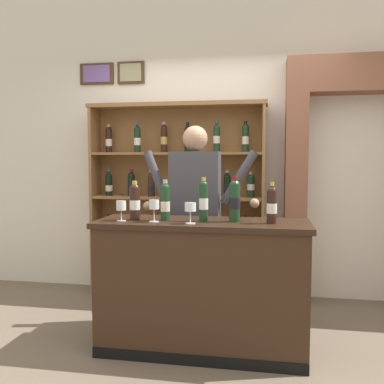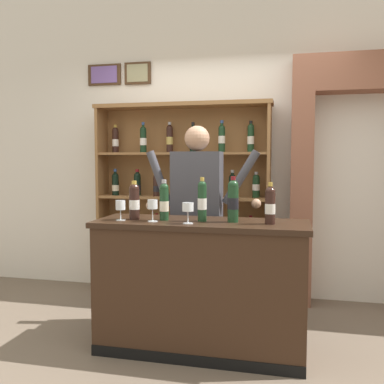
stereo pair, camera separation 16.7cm
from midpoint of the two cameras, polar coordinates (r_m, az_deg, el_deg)
name	(u,v)px [view 1 (the left image)]	position (r m, az deg, el deg)	size (l,w,h in m)	color
ground_plane	(194,350)	(3.42, -1.24, -20.48)	(14.00, 14.00, 0.02)	#6B5B4C
back_wall	(217,137)	(4.58, 2.37, 7.37)	(12.00, 0.19, 3.33)	silver
wine_shelf	(177,195)	(4.43, -3.05, -0.41)	(1.83, 0.30, 2.00)	olive
archway_doorway	(362,166)	(4.47, 20.80, 3.24)	(1.48, 0.45, 2.41)	brown
tasting_counter	(202,286)	(3.23, -0.17, -12.53)	(1.56, 0.55, 0.98)	#382316
shopkeeper	(195,202)	(3.63, -0.87, -1.34)	(1.00, 0.22, 1.71)	#2D3347
tasting_bottle_prosecco	(135,201)	(3.20, -9.16, -1.20)	(0.08, 0.08, 0.29)	black
tasting_bottle_riserva	(165,201)	(3.15, -5.14, -1.23)	(0.07, 0.07, 0.30)	#19381E
tasting_bottle_chianti	(204,200)	(3.10, 0.03, -1.10)	(0.07, 0.07, 0.32)	#19381E
tasting_bottle_vin_santo	(235,200)	(3.07, 4.19, -1.06)	(0.08, 0.08, 0.33)	#19381E
tasting_bottle_grappa	(272,204)	(3.02, 9.11, -1.63)	(0.07, 0.07, 0.29)	black
wine_glass_center	(154,206)	(3.08, -6.66, -1.89)	(0.07, 0.07, 0.16)	silver
wine_glass_right	(190,208)	(2.98, -1.85, -2.21)	(0.08, 0.08, 0.15)	silver
wine_glass_left	(121,207)	(3.17, -10.97, -1.97)	(0.07, 0.07, 0.15)	silver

